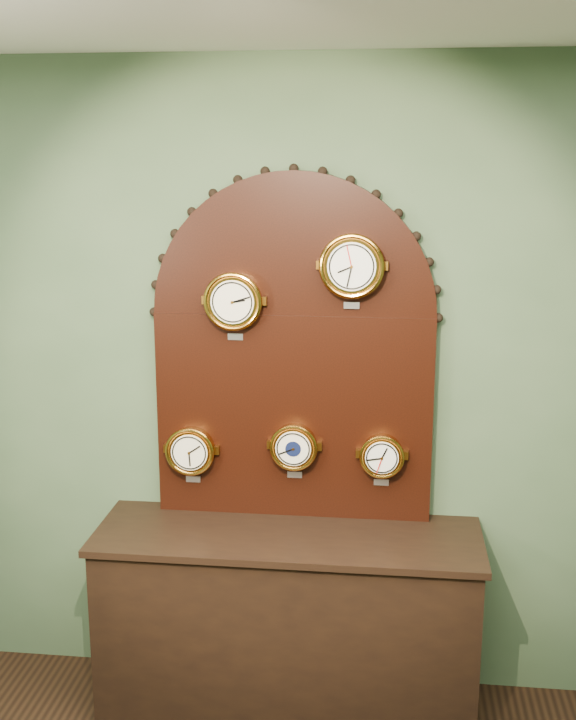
# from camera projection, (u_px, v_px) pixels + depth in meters

# --- Properties ---
(wall_back) EXTENTS (4.00, 0.00, 4.00)m
(wall_back) POSITION_uv_depth(u_px,v_px,m) (295.00, 387.00, 3.82)
(wall_back) COLOR #445D40
(wall_back) RESTS_ON ground
(shop_counter) EXTENTS (1.60, 0.50, 0.80)m
(shop_counter) POSITION_uv_depth(u_px,v_px,m) (287.00, 625.00, 3.79)
(shop_counter) COLOR black
(shop_counter) RESTS_ON ground_plane
(display_board) EXTENTS (1.26, 0.06, 1.53)m
(display_board) POSITION_uv_depth(u_px,v_px,m) (293.00, 339.00, 3.71)
(display_board) COLOR black
(display_board) RESTS_ON shop_counter
(roman_clock) EXTENTS (0.25, 0.08, 0.30)m
(roman_clock) POSITION_uv_depth(u_px,v_px,m) (234.00, 301.00, 3.64)
(roman_clock) COLOR #C58329
(roman_clock) RESTS_ON display_board
(arabic_clock) EXTENTS (0.27, 0.08, 0.32)m
(arabic_clock) POSITION_uv_depth(u_px,v_px,m) (352.00, 266.00, 3.55)
(arabic_clock) COLOR #C58329
(arabic_clock) RESTS_ON display_board
(hygrometer) EXTENTS (0.22, 0.08, 0.27)m
(hygrometer) POSITION_uv_depth(u_px,v_px,m) (191.00, 450.00, 3.82)
(hygrometer) COLOR #C58329
(hygrometer) RESTS_ON display_board
(barometer) EXTENTS (0.21, 0.08, 0.26)m
(barometer) POSITION_uv_depth(u_px,v_px,m) (294.00, 447.00, 3.76)
(barometer) COLOR #C58329
(barometer) RESTS_ON display_board
(tide_clock) EXTENTS (0.19, 0.08, 0.24)m
(tide_clock) POSITION_uv_depth(u_px,v_px,m) (382.00, 456.00, 3.72)
(tide_clock) COLOR #C58329
(tide_clock) RESTS_ON display_board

